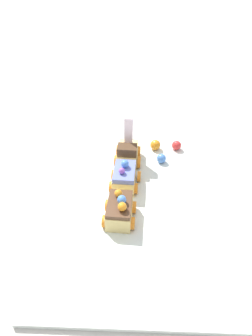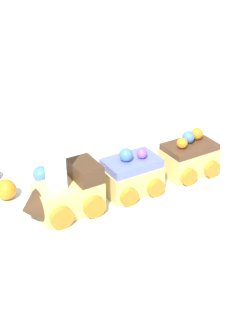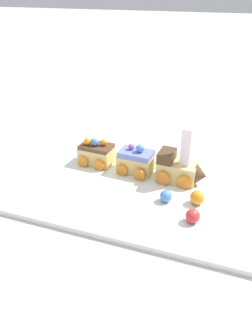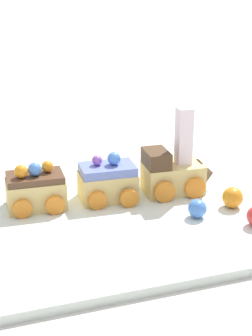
# 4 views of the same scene
# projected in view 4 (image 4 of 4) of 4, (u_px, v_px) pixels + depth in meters

# --- Properties ---
(ground_plane) EXTENTS (10.00, 10.00, 0.00)m
(ground_plane) POSITION_uv_depth(u_px,v_px,m) (122.00, 215.00, 0.79)
(ground_plane) COLOR beige
(display_board) EXTENTS (0.66, 0.40, 0.01)m
(display_board) POSITION_uv_depth(u_px,v_px,m) (122.00, 212.00, 0.78)
(display_board) COLOR silver
(display_board) RESTS_ON ground_plane
(cake_train_locomotive) EXTENTS (0.11, 0.07, 0.13)m
(cake_train_locomotive) POSITION_uv_depth(u_px,v_px,m) (177.00, 171.00, 0.83)
(cake_train_locomotive) COLOR #E5C675
(cake_train_locomotive) RESTS_ON display_board
(cake_car_blueberry) EXTENTS (0.08, 0.07, 0.07)m
(cake_car_blueberry) POSITION_uv_depth(u_px,v_px,m) (108.00, 182.00, 0.80)
(cake_car_blueberry) COLOR #E5C675
(cake_car_blueberry) RESTS_ON display_board
(cake_car_chocolate) EXTENTS (0.08, 0.07, 0.07)m
(cake_car_chocolate) POSITION_uv_depth(u_px,v_px,m) (36.00, 190.00, 0.78)
(cake_car_chocolate) COLOR #E5C675
(cake_car_chocolate) RESTS_ON display_board
(gumball_orange) EXTENTS (0.03, 0.03, 0.03)m
(gumball_orange) POSITION_uv_depth(u_px,v_px,m) (233.00, 197.00, 0.78)
(gumball_orange) COLOR orange
(gumball_orange) RESTS_ON display_board
(gumball_blue) EXTENTS (0.03, 0.03, 0.03)m
(gumball_blue) POSITION_uv_depth(u_px,v_px,m) (197.00, 209.00, 0.75)
(gumball_blue) COLOR #4C84E0
(gumball_blue) RESTS_ON display_board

